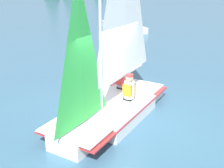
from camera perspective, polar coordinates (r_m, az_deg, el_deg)
ground_plane at (r=8.04m, az=0.00°, el=-6.71°), size 260.00×260.00×0.00m
sailboat_main at (r=7.73m, az=0.21°, el=-0.92°), size 4.50×3.77×6.00m
sailor_helm at (r=8.09m, az=3.51°, el=-1.63°), size 0.43×0.42×1.16m
sailor_crew at (r=8.92m, az=2.05°, el=0.54°), size 0.43×0.42×1.16m
motorboat_distant at (r=22.51m, az=2.06°, el=12.08°), size 2.33×5.40×1.12m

